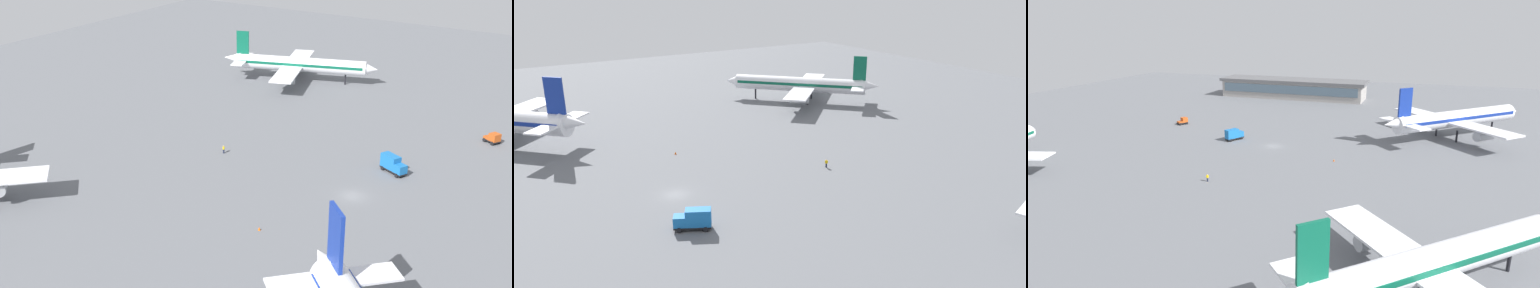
# 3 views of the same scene
# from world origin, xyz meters

# --- Properties ---
(ground) EXTENTS (288.00, 288.00, 0.00)m
(ground) POSITION_xyz_m (0.00, 0.00, 0.00)
(ground) COLOR slate
(airplane_at_gate) EXTENTS (36.39, 35.82, 13.99)m
(airplane_at_gate) POSITION_xyz_m (-42.23, 56.49, 5.09)
(airplane_at_gate) COLOR white
(airplane_at_gate) RESTS_ON ground
(catering_truck) EXTENTS (4.28, 5.84, 3.30)m
(catering_truck) POSITION_xyz_m (13.14, -2.21, 1.70)
(catering_truck) COLOR black
(catering_truck) RESTS_ON ground
(ground_crew_worker) EXTENTS (0.53, 0.53, 1.67)m
(ground_crew_worker) POSITION_xyz_m (3.79, 30.11, 0.85)
(ground_crew_worker) COLOR #1E2338
(ground_crew_worker) RESTS_ON ground
(safety_cone_near_gate) EXTENTS (0.44, 0.44, 0.60)m
(safety_cone_near_gate) POSITION_xyz_m (-18.93, 7.55, 0.30)
(safety_cone_near_gate) COLOR #EA590C
(safety_cone_near_gate) RESTS_ON ground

